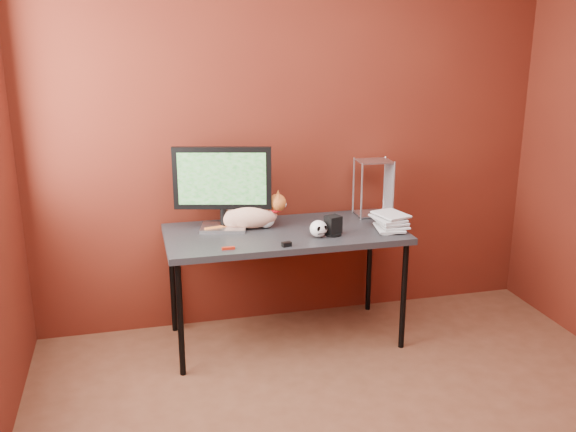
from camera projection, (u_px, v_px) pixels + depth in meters
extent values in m
cube|color=#53180F|center=(293.00, 134.00, 4.29)|extent=(3.50, 0.02, 2.60)
cube|color=black|center=(285.00, 234.00, 4.06)|extent=(1.50, 0.70, 0.04)
cylinder|color=black|center=(180.00, 320.00, 3.72)|extent=(0.04, 0.04, 0.71)
cylinder|color=black|center=(404.00, 296.00, 4.05)|extent=(0.04, 0.04, 0.71)
cylinder|color=black|center=(172.00, 282.00, 4.28)|extent=(0.04, 0.04, 0.71)
cylinder|color=black|center=(369.00, 264.00, 4.61)|extent=(0.04, 0.04, 0.71)
cube|color=silver|center=(224.00, 228.00, 4.08)|extent=(0.32, 0.26, 0.02)
cylinder|color=black|center=(223.00, 217.00, 4.06)|extent=(0.04, 0.04, 0.12)
cube|color=black|center=(222.00, 178.00, 3.99)|extent=(0.60, 0.19, 0.39)
cube|color=#124513|center=(222.00, 178.00, 3.99)|extent=(0.53, 0.14, 0.33)
ellipsoid|color=#D05F2C|center=(250.00, 215.00, 4.10)|extent=(0.38, 0.26, 0.17)
ellipsoid|color=#D05F2C|center=(234.00, 218.00, 4.10)|extent=(0.20, 0.19, 0.13)
sphere|color=white|center=(266.00, 219.00, 4.11)|extent=(0.11, 0.11, 0.11)
sphere|color=#C36126|center=(277.00, 203.00, 4.08)|extent=(0.11, 0.11, 0.11)
cone|color=#C36126|center=(278.00, 195.00, 4.03)|extent=(0.04, 0.04, 0.05)
cone|color=#C36126|center=(278.00, 193.00, 4.09)|extent=(0.04, 0.04, 0.05)
cylinder|color=red|center=(275.00, 210.00, 4.09)|extent=(0.08, 0.08, 0.01)
cylinder|color=#C36126|center=(219.00, 228.00, 4.06)|extent=(0.19, 0.07, 0.03)
ellipsoid|color=white|center=(318.00, 229.00, 3.92)|extent=(0.11, 0.11, 0.10)
ellipsoid|color=black|center=(317.00, 229.00, 3.87)|extent=(0.03, 0.01, 0.03)
ellipsoid|color=black|center=(324.00, 228.00, 3.88)|extent=(0.03, 0.01, 0.03)
cube|color=black|center=(321.00, 234.00, 3.88)|extent=(0.06, 0.02, 0.01)
cylinder|color=black|center=(333.00, 234.00, 3.97)|extent=(0.11, 0.11, 0.02)
cube|color=black|center=(333.00, 224.00, 3.95)|extent=(0.11, 0.10, 0.11)
imported|color=beige|center=(378.00, 213.00, 4.05)|extent=(0.20, 0.25, 0.22)
imported|color=beige|center=(379.00, 178.00, 3.99)|extent=(0.18, 0.24, 0.23)
imported|color=beige|center=(381.00, 142.00, 3.92)|extent=(0.18, 0.23, 0.22)
imported|color=beige|center=(383.00, 105.00, 3.86)|extent=(0.20, 0.25, 0.23)
imported|color=beige|center=(384.00, 67.00, 3.80)|extent=(0.22, 0.26, 0.22)
cylinder|color=silver|center=(362.00, 192.00, 4.23)|extent=(0.01, 0.01, 0.39)
cylinder|color=silver|center=(394.00, 190.00, 4.29)|extent=(0.01, 0.01, 0.39)
cylinder|color=silver|center=(353.00, 185.00, 4.41)|extent=(0.01, 0.01, 0.39)
cylinder|color=silver|center=(384.00, 184.00, 4.46)|extent=(0.01, 0.01, 0.39)
cube|color=silver|center=(372.00, 213.00, 4.40)|extent=(0.23, 0.19, 0.01)
cube|color=silver|center=(374.00, 161.00, 4.29)|extent=(0.23, 0.19, 0.01)
cube|color=#9B1B0B|center=(228.00, 248.00, 3.71)|extent=(0.08, 0.02, 0.02)
cube|color=black|center=(287.00, 244.00, 3.77)|extent=(0.06, 0.04, 0.03)
cylinder|color=silver|center=(324.00, 235.00, 3.96)|extent=(0.05, 0.05, 0.00)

